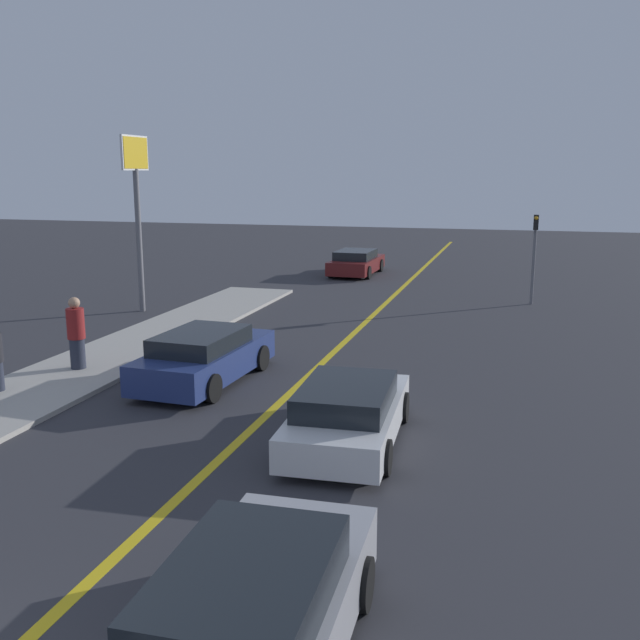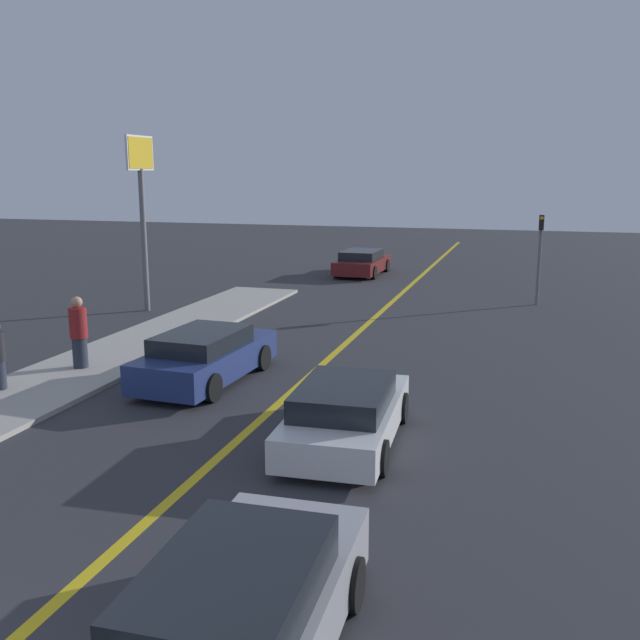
% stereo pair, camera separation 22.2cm
% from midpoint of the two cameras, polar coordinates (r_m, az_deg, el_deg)
% --- Properties ---
extents(road_center_line, '(0.20, 60.00, 0.01)m').
position_cam_midpoint_polar(road_center_line, '(22.63, 2.72, -0.80)').
color(road_center_line, gold).
rests_on(road_center_line, ground_plane).
extents(sidewalk_left, '(2.76, 24.26, 0.11)m').
position_cam_midpoint_polar(sidewalk_left, '(19.50, -17.62, -3.26)').
color(sidewalk_left, '#ADA89E').
rests_on(sidewalk_left, ground_plane).
extents(car_near_right_lane, '(1.95, 4.33, 1.34)m').
position_cam_midpoint_polar(car_near_right_lane, '(7.59, -6.27, -22.69)').
color(car_near_right_lane, '#9E9EA3').
rests_on(car_near_right_lane, ground_plane).
extents(car_ahead_center, '(2.07, 4.31, 1.18)m').
position_cam_midpoint_polar(car_ahead_center, '(13.22, 1.77, -7.47)').
color(car_ahead_center, silver).
rests_on(car_ahead_center, ground_plane).
extents(car_far_distant, '(2.07, 4.45, 1.27)m').
position_cam_midpoint_polar(car_far_distant, '(17.16, -9.60, -2.92)').
color(car_far_distant, navy).
rests_on(car_far_distant, ground_plane).
extents(car_parked_left_lot, '(2.08, 4.41, 1.20)m').
position_cam_midpoint_polar(car_parked_left_lot, '(34.77, 2.73, 4.62)').
color(car_parked_left_lot, maroon).
rests_on(car_parked_left_lot, ground_plane).
extents(pedestrian_far_standing, '(0.43, 0.43, 1.80)m').
position_cam_midpoint_polar(pedestrian_far_standing, '(18.69, -19.24, -1.02)').
color(pedestrian_far_standing, '#282D3D').
rests_on(pedestrian_far_standing, sidewalk_left).
extents(traffic_light, '(0.18, 0.40, 3.37)m').
position_cam_midpoint_polar(traffic_light, '(27.81, 16.55, 5.49)').
color(traffic_light, slate).
rests_on(traffic_light, ground_plane).
extents(roadside_sign, '(0.20, 1.69, 6.16)m').
position_cam_midpoint_polar(roadside_sign, '(26.05, -14.73, 10.43)').
color(roadside_sign, slate).
rests_on(roadside_sign, ground_plane).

